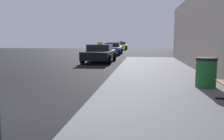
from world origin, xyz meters
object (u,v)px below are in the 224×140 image
(car_black, at_px, (100,53))
(trash_bin, at_px, (206,72))
(car_blue, at_px, (113,49))
(car_silver, at_px, (114,47))
(car_yellow, at_px, (121,46))

(car_black, bearing_deg, trash_bin, 118.04)
(trash_bin, xyz_separation_m, car_blue, (-5.17, 18.26, 0.04))
(car_silver, distance_m, car_yellow, 6.68)
(trash_bin, relative_size, car_yellow, 0.21)
(car_silver, bearing_deg, trash_bin, 103.30)
(trash_bin, height_order, car_blue, car_blue)
(trash_bin, bearing_deg, car_black, 118.04)
(car_black, distance_m, car_blue, 8.91)
(car_blue, bearing_deg, car_black, 91.18)
(car_black, distance_m, car_silver, 15.19)
(trash_bin, bearing_deg, car_silver, 103.30)
(car_blue, height_order, car_silver, same)
(car_blue, bearing_deg, car_yellow, -88.82)
(trash_bin, xyz_separation_m, car_silver, (-5.80, 24.52, 0.04))
(trash_bin, relative_size, car_silver, 0.21)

